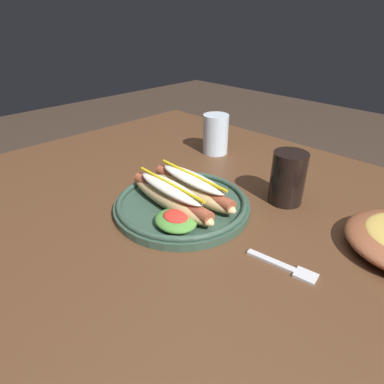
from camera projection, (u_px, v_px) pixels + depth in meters
name	position (u px, v px, depth m)	size (l,w,h in m)	color
dining_table	(225.00, 246.00, 0.74)	(1.36, 0.95, 0.74)	#51331E
hot_dog_plate	(182.00, 200.00, 0.69)	(0.29, 0.29, 0.08)	#334C3D
fork	(287.00, 268.00, 0.54)	(0.12, 0.04, 0.00)	silver
soda_cup	(288.00, 178.00, 0.70)	(0.07, 0.07, 0.12)	black
water_cup	(216.00, 134.00, 0.95)	(0.07, 0.07, 0.11)	silver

